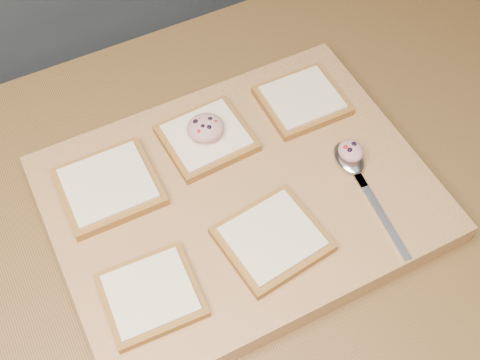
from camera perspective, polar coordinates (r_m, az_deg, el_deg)
The scene contains 10 objects.
island_counter at distance 1.24m, azimuth -0.20°, elevation -14.18°, with size 2.00×0.80×0.90m.
cutting_board at distance 0.83m, azimuth -0.00°, elevation -1.83°, with size 0.50×0.38×0.04m, color tan.
bread_far_left at distance 0.82m, azimuth -12.36°, elevation -0.58°, with size 0.13×0.12×0.02m.
bread_far_center at distance 0.85m, azimuth -3.20°, elevation 4.03°, with size 0.12×0.11×0.02m.
bread_far_right at distance 0.90m, azimuth 5.90°, elevation 7.53°, with size 0.12×0.11×0.02m.
bread_near_left at distance 0.74m, azimuth -8.45°, elevation -10.70°, with size 0.12×0.11×0.02m.
bread_near_center at distance 0.76m, azimuth 3.07°, elevation -5.61°, with size 0.13×0.13×0.02m.
tuna_salad_dollop at distance 0.84m, azimuth -3.28°, elevation 4.99°, with size 0.05×0.05×0.02m.
spoon at distance 0.84m, azimuth 10.72°, elevation 1.31°, with size 0.04×0.20×0.01m.
spoon_salad at distance 0.83m, azimuth 10.46°, elevation 2.73°, with size 0.03×0.04×0.02m.
Camera 1 is at (-0.18, -0.37, 1.62)m, focal length 45.00 mm.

